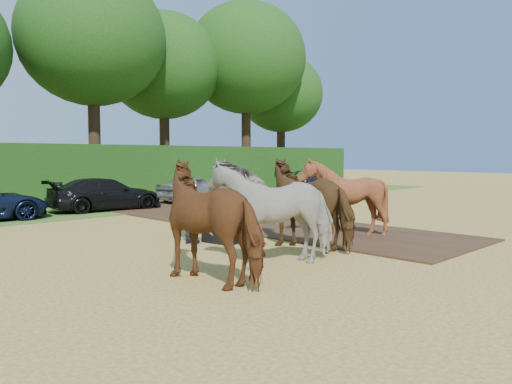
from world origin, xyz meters
TOP-DOWN VIEW (x-y plane):
  - ground at (0.00, 0.00)m, footprint 120.00×120.00m
  - earth_strip at (1.50, 7.00)m, footprint 4.50×17.00m
  - grass_verge at (0.00, 14.00)m, footprint 50.00×5.00m
  - hedgerow at (0.00, 18.50)m, footprint 46.00×1.60m
  - spectator_far at (-2.87, 4.37)m, footprint 0.79×1.02m
  - plough_team at (-1.95, 1.60)m, footprint 7.83×6.12m
  - parked_cars at (-0.33, 13.90)m, footprint 36.34×3.56m
  - treeline at (-1.69, 21.69)m, footprint 48.70×10.60m

SIDE VIEW (x-z plane):
  - ground at x=0.00m, z-range 0.00..0.00m
  - grass_verge at x=0.00m, z-range 0.00..0.03m
  - earth_strip at x=1.50m, z-range 0.00..0.05m
  - parked_cars at x=-0.33m, z-range -0.02..1.44m
  - spectator_far at x=-2.87m, z-range 0.00..1.62m
  - plough_team at x=-1.95m, z-range -0.01..2.35m
  - hedgerow at x=0.00m, z-range 0.00..3.00m
  - treeline at x=-1.69m, z-range 1.87..16.07m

